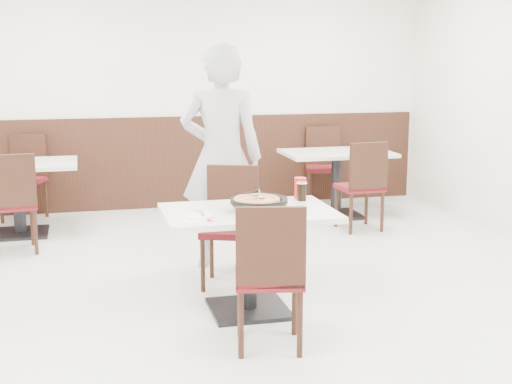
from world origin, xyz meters
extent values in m
plane|color=silver|center=(0.00, 0.00, 0.00)|extent=(7.00, 7.00, 0.00)
cube|color=silver|center=(0.00, 3.50, 1.40)|extent=(6.00, 0.04, 2.80)
cube|color=black|center=(0.00, 3.48, 0.55)|extent=(5.90, 0.03, 1.10)
cylinder|color=black|center=(0.01, -0.28, 0.77)|extent=(0.12, 0.12, 0.04)
cylinder|color=black|center=(0.02, -0.26, 0.79)|extent=(0.42, 0.42, 0.01)
cylinder|color=#B1773F|center=(0.00, -0.27, 0.81)|extent=(0.33, 0.33, 0.02)
cube|color=silver|center=(0.02, -0.22, 0.84)|extent=(0.10, 0.11, 0.00)
cube|color=white|center=(-0.47, -0.44, 0.75)|extent=(0.20, 0.20, 0.00)
cylinder|color=white|center=(-0.43, -0.38, 0.76)|extent=(0.21, 0.21, 0.01)
cube|color=silver|center=(-0.40, -0.35, 0.77)|extent=(0.03, 0.18, 0.00)
cylinder|color=black|center=(0.41, 0.00, 0.81)|extent=(0.08, 0.08, 0.13)
cylinder|color=red|center=(0.43, 0.08, 0.83)|extent=(0.10, 0.10, 0.16)
imported|color=#B8B8BD|center=(-0.02, 0.93, 0.97)|extent=(0.81, 0.64, 1.93)
camera|label=1|loc=(-1.17, -5.01, 1.83)|focal=50.00mm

